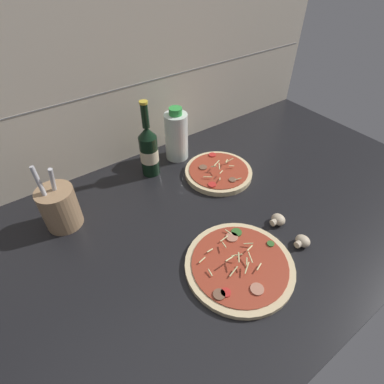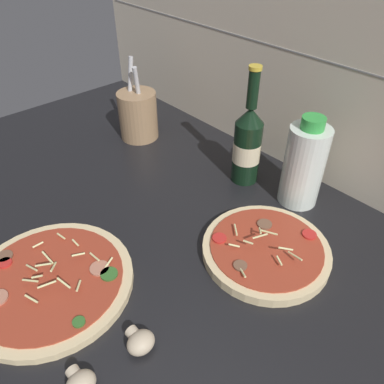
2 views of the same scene
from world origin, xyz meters
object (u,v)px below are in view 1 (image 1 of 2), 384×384
Objects in this scene: mushroom_right at (302,241)px; utensil_crock at (60,207)px; beer_bottle at (149,150)px; mushroom_left at (278,220)px; oil_bottle at (176,136)px; pizza_near at (239,265)px; pizza_far at (218,172)px.

utensil_crock is at bearing 137.59° from mushroom_right.
beer_bottle reaches higher than mushroom_left.
oil_bottle is 4.41× the size of mushroom_left.
utensil_crock is (-46.94, -9.48, -2.66)cm from oil_bottle.
utensil_crock is at bearing 127.21° from pizza_near.
oil_bottle is at bearing 107.72° from pizza_far.
pizza_far is 28.83cm from mushroom_left.
pizza_far is 5.36× the size of mushroom_right.
pizza_near is at bearing -91.64° from beer_bottle.
mushroom_left is at bearing 86.67° from mushroom_right.
utensil_crock is at bearing 170.62° from pizza_far.
mushroom_left is at bearing -91.12° from pizza_far.
oil_bottle reaches higher than pizza_far.
beer_bottle is at bearing 108.48° from mushroom_right.
pizza_far is 1.10× the size of utensil_crock.
pizza_far is 1.18× the size of oil_bottle.
beer_bottle is at bearing 112.78° from mushroom_left.
utensil_crock is at bearing 144.28° from mushroom_left.
pizza_far is at bearing -9.38° from utensil_crock.
oil_bottle reaches higher than pizza_near.
pizza_far is at bearing -38.76° from beer_bottle.
utensil_crock reaches higher than mushroom_left.
mushroom_right is at bearing -13.62° from pizza_near.
pizza_near is 20.56cm from mushroom_left.
mushroom_right is at bearing -71.52° from beer_bottle.
oil_bottle is (-5.82, 18.20, 8.27)cm from pizza_far.
beer_bottle is 1.35× the size of oil_bottle.
beer_bottle is 13.60cm from oil_bottle.
utensil_crock is at bearing -168.87° from beer_bottle.
oil_bottle is (14.70, 51.96, 8.50)cm from pizza_near.
utensil_crock reaches higher than pizza_far.
mushroom_left is (-0.56, -28.82, 0.43)cm from pizza_far.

